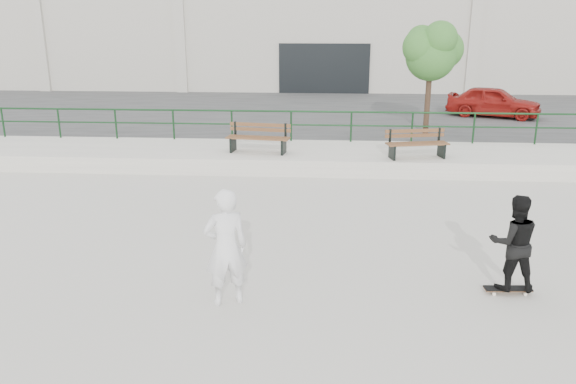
# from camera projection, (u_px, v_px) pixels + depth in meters

# --- Properties ---
(ground) EXTENTS (120.00, 120.00, 0.00)m
(ground) POSITION_uv_depth(u_px,v_px,m) (312.00, 316.00, 8.67)
(ground) COLOR #B1AFA2
(ground) RESTS_ON ground
(ledge) EXTENTS (30.00, 3.00, 0.50)m
(ledge) POSITION_uv_depth(u_px,v_px,m) (320.00, 158.00, 17.66)
(ledge) COLOR silver
(ledge) RESTS_ON ground
(parking_strip) EXTENTS (60.00, 14.00, 0.50)m
(parking_strip) POSITION_uv_depth(u_px,v_px,m) (323.00, 115.00, 25.77)
(parking_strip) COLOR #373737
(parking_strip) RESTS_ON ground
(railing) EXTENTS (28.00, 0.06, 1.03)m
(railing) POSITION_uv_depth(u_px,v_px,m) (321.00, 119.00, 18.61)
(railing) COLOR #14391B
(railing) RESTS_ON ledge
(commercial_building) EXTENTS (44.20, 16.33, 8.00)m
(commercial_building) POSITION_uv_depth(u_px,v_px,m) (326.00, 18.00, 37.86)
(commercial_building) COLOR #B8B6A5
(commercial_building) RESTS_ON ground
(bench_left) EXTENTS (1.98, 0.82, 0.89)m
(bench_left) POSITION_uv_depth(u_px,v_px,m) (259.00, 138.00, 17.16)
(bench_left) COLOR brown
(bench_left) RESTS_ON ledge
(bench_right) EXTENTS (1.89, 0.89, 0.84)m
(bench_right) POSITION_uv_depth(u_px,v_px,m) (417.00, 144.00, 16.47)
(bench_right) COLOR brown
(bench_right) RESTS_ON ledge
(tree) EXTENTS (2.19, 1.95, 3.89)m
(tree) POSITION_uv_depth(u_px,v_px,m) (432.00, 50.00, 19.37)
(tree) COLOR #493024
(tree) RESTS_ON parking_strip
(red_car) EXTENTS (4.04, 2.82, 1.28)m
(red_car) POSITION_uv_depth(u_px,v_px,m) (493.00, 102.00, 23.47)
(red_car) COLOR maroon
(red_car) RESTS_ON parking_strip
(skateboard) EXTENTS (0.79, 0.25, 0.09)m
(skateboard) POSITION_uv_depth(u_px,v_px,m) (508.00, 289.00, 9.39)
(skateboard) COLOR black
(skateboard) RESTS_ON ground
(standing_skater) EXTENTS (0.80, 0.63, 1.63)m
(standing_skater) POSITION_uv_depth(u_px,v_px,m) (514.00, 243.00, 9.15)
(standing_skater) COLOR black
(standing_skater) RESTS_ON skateboard
(seated_skater) EXTENTS (0.83, 0.70, 1.92)m
(seated_skater) POSITION_uv_depth(u_px,v_px,m) (226.00, 248.00, 8.81)
(seated_skater) COLOR white
(seated_skater) RESTS_ON ground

